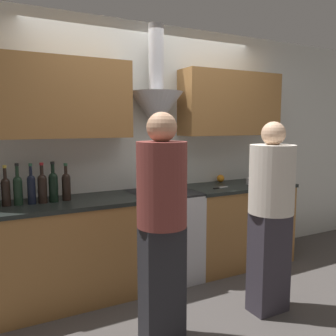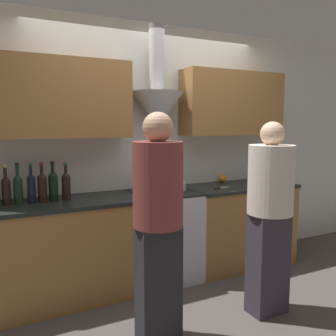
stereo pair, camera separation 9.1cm
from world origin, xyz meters
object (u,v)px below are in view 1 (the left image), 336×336
mixing_bowl (174,186)px  person_foreground_left (162,219)px  stove_range (163,235)px  wine_bottle_4 (31,188)px  wine_bottle_5 (42,187)px  wine_bottle_6 (53,185)px  wine_bottle_3 (18,189)px  wine_bottle_7 (66,185)px  wine_bottle_2 (6,190)px  person_foreground_right (271,210)px  orange_fruit (221,178)px  stock_pot (151,187)px  saucepan (253,181)px

mixing_bowl → person_foreground_left: (-0.64, -0.99, -0.03)m
stove_range → wine_bottle_4: bearing=178.6°
wine_bottle_5 → stove_range: bearing=-1.5°
person_foreground_left → wine_bottle_6: bearing=119.5°
wine_bottle_3 → wine_bottle_5: wine_bottle_3 is taller
wine_bottle_4 → wine_bottle_7: wine_bottle_4 is taller
wine_bottle_2 → wine_bottle_4: wine_bottle_4 is taller
stove_range → person_foreground_right: 1.17m
wine_bottle_5 → mixing_bowl: 1.29m
wine_bottle_7 → person_foreground_left: size_ratio=0.20×
orange_fruit → person_foreground_left: size_ratio=0.05×
stock_pot → orange_fruit: (1.01, 0.25, -0.02)m
wine_bottle_6 → saucepan: wine_bottle_6 is taller
wine_bottle_3 → person_foreground_right: bearing=-29.2°
wine_bottle_2 → mixing_bowl: 1.57m
orange_fruit → wine_bottle_4: bearing=-174.7°
person_foreground_left → stock_pot: bearing=69.2°
stove_range → saucepan: saucepan is taller
wine_bottle_3 → person_foreground_right: 2.10m
stove_range → saucepan: (1.10, -0.07, 0.48)m
wine_bottle_2 → person_foreground_right: person_foreground_right is taller
wine_bottle_6 → person_foreground_left: bearing=-60.5°
wine_bottle_3 → stock_pot: size_ratio=1.74×
wine_bottle_2 → wine_bottle_3: wine_bottle_3 is taller
wine_bottle_5 → person_foreground_right: person_foreground_right is taller
wine_bottle_6 → orange_fruit: wine_bottle_6 is taller
wine_bottle_2 → mixing_bowl: bearing=-0.6°
wine_bottle_2 → orange_fruit: wine_bottle_2 is taller
saucepan → stock_pot: bearing=177.6°
wine_bottle_3 → wine_bottle_6: size_ratio=1.00×
wine_bottle_3 → orange_fruit: wine_bottle_3 is taller
stove_range → person_foreground_left: size_ratio=0.54×
stove_range → orange_fruit: bearing=14.6°
stove_range → wine_bottle_2: (-1.43, 0.05, 0.58)m
wine_bottle_5 → wine_bottle_7: bearing=4.4°
mixing_bowl → saucepan: (0.96, -0.11, -0.01)m
saucepan → orange_fruit: bearing=128.1°
wine_bottle_2 → wine_bottle_5: size_ratio=0.97×
orange_fruit → wine_bottle_3: bearing=-175.3°
wine_bottle_2 → person_foreground_left: (0.93, -1.00, -0.12)m
wine_bottle_5 → person_foreground_left: (0.65, -0.98, -0.13)m
wine_bottle_6 → stove_range: bearing=-1.6°
mixing_bowl → orange_fruit: bearing=14.9°
stove_range → person_foreground_left: bearing=-117.5°
wine_bottle_7 → person_foreground_left: person_foreground_left is taller
wine_bottle_6 → wine_bottle_7: wine_bottle_6 is taller
wine_bottle_7 → wine_bottle_2: bearing=179.4°
orange_fruit → person_foreground_left: 1.80m
stove_range → wine_bottle_4: 1.36m
wine_bottle_2 → wine_bottle_7: bearing=-0.6°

